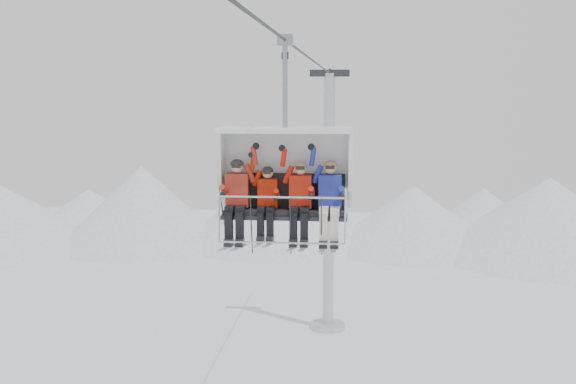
# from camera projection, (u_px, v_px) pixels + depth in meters

# --- Properties ---
(ridgeline) EXTENTS (72.00, 21.00, 7.00)m
(ridgeline) POSITION_uv_depth(u_px,v_px,m) (319.00, 213.00, 57.54)
(ridgeline) COLOR white
(ridgeline) RESTS_ON ground
(lift_tower_right) EXTENTS (2.00, 1.80, 13.48)m
(lift_tower_right) POSITION_uv_depth(u_px,v_px,m) (329.00, 221.00, 37.22)
(lift_tower_right) COLOR #B9BCC1
(lift_tower_right) RESTS_ON ground
(haul_cable) EXTENTS (0.06, 50.00, 0.06)m
(haul_cable) POSITION_uv_depth(u_px,v_px,m) (288.00, 42.00, 14.51)
(haul_cable) COLOR #2A2A2F
(haul_cable) RESTS_ON lift_tower_left
(chairlift_carrier) EXTENTS (2.64, 1.17, 3.98)m
(chairlift_carrier) POSITION_uv_depth(u_px,v_px,m) (286.00, 171.00, 14.39)
(chairlift_carrier) COLOR black
(chairlift_carrier) RESTS_ON haul_cable
(skier_far_left) EXTENTS (0.45, 1.69, 1.77)m
(skier_far_left) POSITION_uv_depth(u_px,v_px,m) (237.00, 196.00, 14.25)
(skier_far_left) COLOR #B22E1F
(skier_far_left) RESTS_ON chairlift_carrier
(skier_center_left) EXTENTS (0.39, 1.69, 1.56)m
(skier_center_left) POSITION_uv_depth(u_px,v_px,m) (267.00, 200.00, 14.18)
(skier_center_left) COLOR #B91C06
(skier_center_left) RESTS_ON chairlift_carrier
(skier_center_right) EXTENTS (0.44, 1.69, 1.73)m
(skier_center_right) POSITION_uv_depth(u_px,v_px,m) (300.00, 198.00, 14.13)
(skier_center_right) COLOR red
(skier_center_right) RESTS_ON chairlift_carrier
(skier_far_right) EXTENTS (0.45, 1.69, 1.76)m
(skier_far_right) POSITION_uv_depth(u_px,v_px,m) (330.00, 198.00, 14.07)
(skier_far_right) COLOR #242F9E
(skier_far_right) RESTS_ON chairlift_carrier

